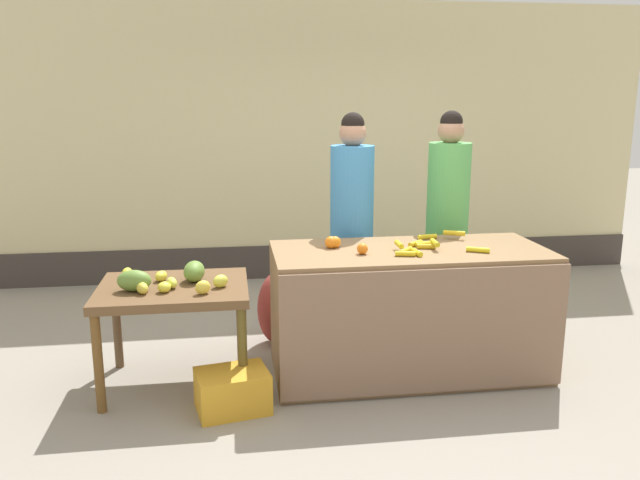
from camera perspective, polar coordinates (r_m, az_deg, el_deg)
name	(u,v)px	position (r m, az deg, el deg)	size (l,w,h in m)	color
ground_plane	(364,372)	(4.66, 3.97, -11.77)	(24.00, 24.00, 0.00)	gray
market_wall_back	(314,146)	(6.86, -0.51, 8.50)	(7.28, 0.23, 2.91)	beige
fruit_stall_counter	(409,311)	(4.55, 8.00, -6.36)	(1.91, 0.86, 0.90)	olive
side_table_wooden	(174,298)	(4.36, -13.05, -5.12)	(0.99, 0.79, 0.71)	brown
banana_bunch_pile	(427,245)	(4.47, 9.66, -0.43)	(0.67, 0.56, 0.07)	gold
orange_pile	(339,243)	(4.39, 1.76, -0.31)	(0.26, 0.32, 0.08)	orange
mango_papaya_pile	(167,278)	(4.30, -13.60, -3.34)	(0.75, 0.54, 0.14)	yellow
vendor_woman_blue_shirt	(352,228)	(5.00, 2.87, 1.05)	(0.34, 0.34, 1.82)	#33333D
vendor_woman_green_shirt	(447,224)	(5.26, 11.37, 1.46)	(0.34, 0.34, 1.83)	#33333D
produce_crate	(233,391)	(4.12, -7.89, -13.32)	(0.44, 0.32, 0.26)	gold
produce_sack	(278,308)	(5.07, -3.84, -6.12)	(0.36, 0.30, 0.59)	maroon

